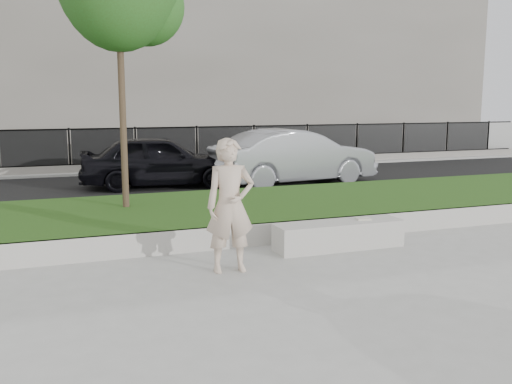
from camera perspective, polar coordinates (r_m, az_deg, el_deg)
name	(u,v)px	position (r m, az deg, el deg)	size (l,w,h in m)	color
ground	(286,261)	(9.21, 3.02, -6.88)	(90.00, 90.00, 0.00)	gray
grass_bank	(230,214)	(11.90, -2.65, -2.18)	(34.00, 4.00, 0.40)	#16370D
grass_kerb	(263,234)	(10.09, 0.71, -4.26)	(34.00, 0.08, 0.40)	#A5A29A
street	(174,185)	(17.18, -8.17, 0.66)	(34.00, 7.00, 0.04)	black
far_pavement	(149,167)	(21.56, -10.68, 2.44)	(34.00, 3.00, 0.12)	gray
iron_fence	(153,157)	(20.53, -10.25, 3.47)	(32.00, 0.30, 1.50)	slate
building_facade	(120,47)	(28.45, -13.40, 13.93)	(34.00, 10.00, 10.00)	#615C54
stone_bench	(339,235)	(9.99, 8.28, -4.29)	(2.29, 0.57, 0.47)	#A5A29A
man	(230,206)	(8.45, -2.60, -1.38)	(0.73, 0.48, 2.00)	#C4AD97
book	(364,219)	(10.19, 10.71, -2.66)	(0.24, 0.18, 0.03)	beige
car_dark	(159,161)	(16.73, -9.66, 3.10)	(1.80, 4.47, 1.52)	black
car_silver	(294,157)	(17.02, 3.83, 3.52)	(1.74, 5.00, 1.65)	#909298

